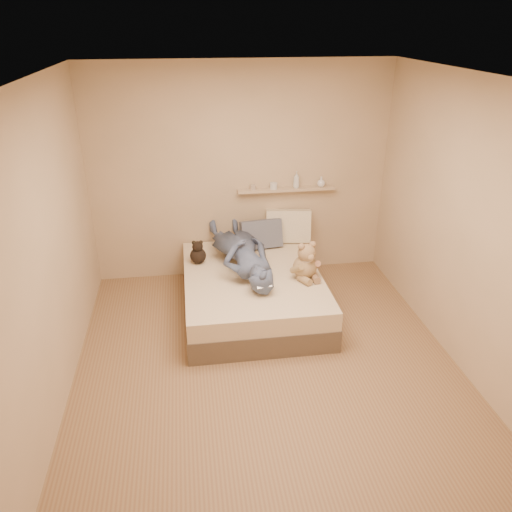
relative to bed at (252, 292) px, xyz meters
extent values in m
plane|color=olive|center=(0.00, -0.93, -0.22)|extent=(3.80, 3.80, 0.00)
plane|color=silver|center=(0.00, -0.93, 2.38)|extent=(3.80, 3.80, 0.00)
plane|color=tan|center=(0.00, 0.97, 1.08)|extent=(3.60, 0.00, 3.60)
plane|color=tan|center=(0.00, -2.83, 1.08)|extent=(3.60, 0.00, 3.60)
plane|color=tan|center=(-1.80, -0.93, 1.08)|extent=(0.00, 3.80, 3.80)
plane|color=tan|center=(1.80, -0.93, 1.08)|extent=(0.00, 3.80, 3.80)
cube|color=brown|center=(0.00, 0.00, -0.10)|extent=(1.50, 1.90, 0.25)
cube|color=beige|center=(0.00, 0.00, 0.13)|extent=(1.48, 1.88, 0.20)
cube|color=#A8AAAF|center=(0.05, -0.52, 0.36)|extent=(0.17, 0.10, 0.05)
cube|color=black|center=(0.05, -0.52, 0.38)|extent=(0.09, 0.05, 0.03)
sphere|color=tan|center=(0.55, -0.17, 0.36)|extent=(0.26, 0.26, 0.26)
sphere|color=#967552|center=(0.55, -0.19, 0.53)|extent=(0.19, 0.19, 0.19)
sphere|color=#A6825B|center=(0.49, -0.21, 0.62)|extent=(0.07, 0.07, 0.07)
sphere|color=#A4835A|center=(0.62, -0.17, 0.62)|extent=(0.07, 0.07, 0.07)
sphere|color=#9C7A56|center=(0.58, -0.27, 0.51)|extent=(0.08, 0.08, 0.08)
cylinder|color=#987D51|center=(0.44, -0.23, 0.37)|extent=(0.15, 0.18, 0.15)
cylinder|color=#A8755A|center=(0.67, -0.17, 0.37)|extent=(0.07, 0.17, 0.15)
cylinder|color=#9A7C52|center=(0.52, -0.29, 0.27)|extent=(0.15, 0.19, 0.09)
cylinder|color=#8A6849|center=(0.64, -0.26, 0.27)|extent=(0.09, 0.18, 0.09)
cylinder|color=beige|center=(0.55, -0.19, 0.45)|extent=(0.17, 0.17, 0.02)
sphere|color=black|center=(-0.58, 0.36, 0.32)|extent=(0.18, 0.18, 0.18)
sphere|color=black|center=(-0.58, 0.35, 0.44)|extent=(0.12, 0.12, 0.12)
sphere|color=black|center=(-0.62, 0.35, 0.49)|extent=(0.04, 0.04, 0.04)
sphere|color=black|center=(-0.54, 0.35, 0.49)|extent=(0.04, 0.04, 0.04)
cube|color=beige|center=(0.57, 0.83, 0.43)|extent=(0.58, 0.31, 0.42)
cube|color=slate|center=(0.21, 0.69, 0.40)|extent=(0.52, 0.29, 0.37)
imported|color=#4B5476|center=(-0.10, 0.20, 0.41)|extent=(0.84, 1.62, 0.37)
cube|color=tan|center=(0.55, 0.91, 0.88)|extent=(1.20, 0.12, 0.03)
cylinder|color=#BDB1A2|center=(0.14, 0.91, 0.92)|extent=(0.07, 0.07, 0.06)
cylinder|color=silver|center=(0.39, 0.91, 0.93)|extent=(0.09, 0.09, 0.07)
imported|color=silver|center=(0.67, 0.91, 0.99)|extent=(0.10, 0.10, 0.20)
imported|color=silver|center=(0.98, 0.91, 0.95)|extent=(0.13, 0.13, 0.13)
camera|label=1|loc=(-0.66, -4.82, 2.78)|focal=35.00mm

